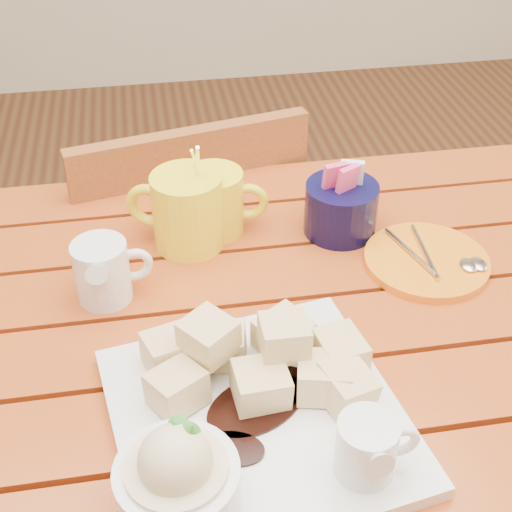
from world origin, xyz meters
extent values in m
cube|color=#A14114|center=(0.00, -0.23, 0.73)|extent=(1.20, 0.11, 0.03)
cube|color=#A14114|center=(0.00, -0.11, 0.73)|extent=(1.20, 0.11, 0.03)
cube|color=#A14114|center=(0.00, 0.00, 0.73)|extent=(1.20, 0.11, 0.03)
cube|color=#A14114|center=(0.00, 0.11, 0.73)|extent=(1.20, 0.11, 0.03)
cube|color=#A14114|center=(0.00, 0.23, 0.73)|extent=(1.20, 0.11, 0.03)
cube|color=#A14114|center=(0.00, 0.34, 0.73)|extent=(1.20, 0.11, 0.03)
cube|color=#A14114|center=(0.00, 0.36, 0.68)|extent=(1.12, 0.04, 0.08)
cylinder|color=#A14114|center=(0.55, 0.35, 0.36)|extent=(0.06, 0.06, 0.72)
cube|color=white|center=(0.00, -0.13, 0.76)|extent=(0.33, 0.33, 0.02)
cube|color=gold|center=(0.03, -0.08, 0.82)|extent=(0.05, 0.05, 0.04)
cube|color=gold|center=(0.07, -0.11, 0.79)|extent=(0.06, 0.06, 0.04)
cube|color=gold|center=(0.04, -0.04, 0.79)|extent=(0.07, 0.07, 0.04)
cube|color=gold|center=(0.09, -0.13, 0.79)|extent=(0.07, 0.07, 0.04)
cube|color=gold|center=(0.10, -0.08, 0.79)|extent=(0.06, 0.06, 0.04)
cube|color=gold|center=(-0.08, -0.10, 0.79)|extent=(0.07, 0.07, 0.04)
cube|color=gold|center=(-0.09, -0.05, 0.79)|extent=(0.07, 0.07, 0.04)
cube|color=gold|center=(0.00, -0.11, 0.79)|extent=(0.06, 0.06, 0.04)
cube|color=gold|center=(-0.03, -0.05, 0.79)|extent=(0.06, 0.06, 0.04)
cube|color=gold|center=(-0.04, -0.07, 0.82)|extent=(0.07, 0.07, 0.04)
cylinder|color=white|center=(-0.09, -0.22, 0.79)|extent=(0.11, 0.11, 0.05)
cylinder|color=beige|center=(-0.09, -0.22, 0.80)|extent=(0.09, 0.09, 0.03)
sphere|color=beige|center=(-0.09, -0.22, 0.82)|extent=(0.07, 0.07, 0.07)
cone|color=green|center=(-0.08, -0.21, 0.85)|extent=(0.04, 0.04, 0.03)
cone|color=green|center=(-0.09, -0.20, 0.85)|extent=(0.03, 0.03, 0.03)
cylinder|color=white|center=(0.09, -0.22, 0.80)|extent=(0.06, 0.06, 0.06)
cylinder|color=black|center=(0.09, -0.22, 0.82)|extent=(0.05, 0.05, 0.01)
cone|color=white|center=(0.09, -0.25, 0.82)|extent=(0.02, 0.02, 0.03)
torus|color=white|center=(0.12, -0.22, 0.80)|extent=(0.04, 0.01, 0.04)
cylinder|color=yellow|center=(-0.04, 0.20, 0.80)|extent=(0.10, 0.10, 0.11)
cylinder|color=black|center=(-0.04, 0.20, 0.85)|extent=(0.08, 0.08, 0.01)
torus|color=yellow|center=(-0.09, 0.22, 0.80)|extent=(0.07, 0.04, 0.07)
cylinder|color=silver|center=(-0.03, 0.21, 0.84)|extent=(0.01, 0.07, 0.14)
cylinder|color=yellow|center=(0.00, 0.23, 0.80)|extent=(0.08, 0.08, 0.09)
cylinder|color=black|center=(0.00, 0.23, 0.84)|extent=(0.07, 0.07, 0.01)
torus|color=yellow|center=(0.04, 0.22, 0.80)|extent=(0.06, 0.02, 0.06)
cylinder|color=silver|center=(-0.02, 0.24, 0.83)|extent=(0.03, 0.05, 0.12)
cylinder|color=white|center=(-0.16, 0.10, 0.79)|extent=(0.07, 0.07, 0.08)
cylinder|color=white|center=(-0.16, 0.10, 0.83)|extent=(0.05, 0.05, 0.01)
cone|color=white|center=(-0.16, 0.07, 0.82)|extent=(0.03, 0.03, 0.03)
torus|color=white|center=(-0.12, 0.10, 0.79)|extent=(0.05, 0.02, 0.05)
cylinder|color=black|center=(0.17, 0.19, 0.79)|extent=(0.10, 0.10, 0.07)
cube|color=#F8437E|center=(0.16, 0.19, 0.84)|extent=(0.03, 0.02, 0.05)
cube|color=white|center=(0.19, 0.20, 0.84)|extent=(0.04, 0.02, 0.05)
cube|color=#F8437E|center=(0.17, 0.18, 0.84)|extent=(0.04, 0.03, 0.05)
cylinder|color=orange|center=(0.27, 0.10, 0.76)|extent=(0.17, 0.17, 0.01)
cylinder|color=silver|center=(0.25, 0.11, 0.76)|extent=(0.04, 0.12, 0.01)
cylinder|color=silver|center=(0.27, 0.11, 0.76)|extent=(0.01, 0.12, 0.01)
ellipsoid|color=silver|center=(0.31, 0.07, 0.76)|extent=(0.02, 0.03, 0.01)
ellipsoid|color=silver|center=(0.33, 0.07, 0.76)|extent=(0.02, 0.03, 0.01)
cube|color=brown|center=(-0.06, 0.56, 0.41)|extent=(0.47, 0.47, 0.03)
cylinder|color=brown|center=(0.07, 0.76, 0.20)|extent=(0.03, 0.03, 0.39)
cylinder|color=brown|center=(-0.26, 0.69, 0.20)|extent=(0.03, 0.03, 0.39)
cylinder|color=brown|center=(0.14, 0.43, 0.20)|extent=(0.03, 0.03, 0.39)
cylinder|color=brown|center=(-0.19, 0.36, 0.20)|extent=(0.03, 0.03, 0.39)
cube|color=brown|center=(-0.02, 0.38, 0.63)|extent=(0.39, 0.11, 0.41)
camera|label=1|loc=(-0.09, -0.61, 1.34)|focal=50.00mm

